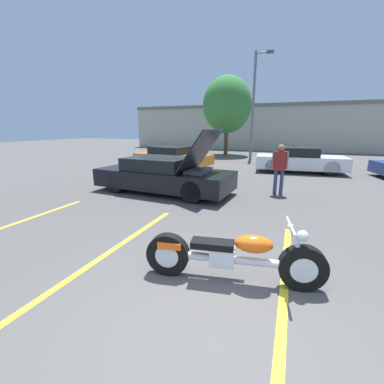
% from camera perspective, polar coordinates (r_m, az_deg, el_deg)
% --- Properties ---
extents(ground_plane, '(80.00, 80.00, 0.00)m').
position_cam_1_polar(ground_plane, '(3.27, 3.82, -29.14)').
color(ground_plane, '#514F4C').
extents(parking_stripe_foreground, '(0.12, 4.71, 0.01)m').
position_cam_1_polar(parking_stripe_foreground, '(7.33, -36.88, -6.55)').
color(parking_stripe_foreground, yellow).
rests_on(parking_stripe_foreground, ground).
extents(parking_stripe_middle, '(0.12, 4.71, 0.01)m').
position_cam_1_polar(parking_stripe_middle, '(5.11, -17.81, -12.55)').
color(parking_stripe_middle, yellow).
rests_on(parking_stripe_middle, ground).
extents(parking_stripe_back, '(0.12, 4.71, 0.01)m').
position_cam_1_polar(parking_stripe_back, '(4.14, 19.79, -19.53)').
color(parking_stripe_back, yellow).
rests_on(parking_stripe_back, ground).
extents(far_building, '(32.00, 4.20, 4.40)m').
position_cam_1_polar(far_building, '(27.90, 20.54, 13.57)').
color(far_building, '#B2AD9E').
rests_on(far_building, ground).
extents(light_pole, '(1.21, 0.28, 7.07)m').
position_cam_1_polar(light_pole, '(18.98, 13.73, 18.91)').
color(light_pole, slate).
rests_on(light_pole, ground).
extents(tree_background, '(3.83, 3.83, 6.16)m').
position_cam_1_polar(tree_background, '(21.67, 7.81, 18.64)').
color(tree_background, brown).
rests_on(tree_background, ground).
extents(motorcycle, '(2.62, 0.78, 0.97)m').
position_cam_1_polar(motorcycle, '(3.93, 8.85, -13.93)').
color(motorcycle, black).
rests_on(motorcycle, ground).
extents(show_car_hood_open, '(4.92, 2.20, 2.18)m').
position_cam_1_polar(show_car_hood_open, '(9.05, -6.24, 3.74)').
color(show_car_hood_open, black).
rests_on(show_car_hood_open, ground).
extents(parked_car_left_row, '(4.81, 2.55, 1.14)m').
position_cam_1_polar(parked_car_left_row, '(15.19, -4.47, 7.80)').
color(parked_car_left_row, orange).
rests_on(parked_car_left_row, ground).
extents(parked_car_mid_row, '(4.40, 2.16, 1.26)m').
position_cam_1_polar(parked_car_mid_row, '(14.23, 22.75, 6.54)').
color(parked_car_mid_row, white).
rests_on(parked_car_mid_row, ground).
extents(spectator_by_show_car, '(0.52, 0.22, 1.69)m').
position_cam_1_polar(spectator_by_show_car, '(9.13, 18.93, 5.66)').
color(spectator_by_show_car, '#38476B').
rests_on(spectator_by_show_car, ground).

